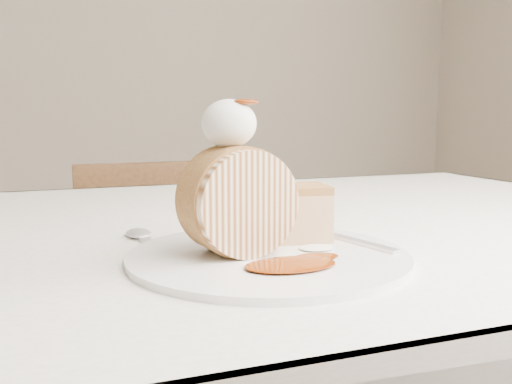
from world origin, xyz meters
name	(u,v)px	position (x,y,z in m)	size (l,w,h in m)	color
table	(249,282)	(0.00, 0.20, 0.66)	(1.40, 0.90, 0.75)	white
chair_far	(151,290)	(-0.03, 0.88, 0.45)	(0.37, 0.37, 0.79)	brown
plate	(268,256)	(-0.05, -0.01, 0.75)	(0.30, 0.30, 0.01)	white
roulade_slice	(238,202)	(-0.08, 0.00, 0.81)	(0.11, 0.11, 0.06)	beige
cake_chunk	(298,216)	(0.00, 0.04, 0.78)	(0.07, 0.06, 0.05)	#A7763F
whipped_cream	(229,123)	(-0.09, 0.01, 0.89)	(0.06, 0.06, 0.05)	white
caramel_drizzle	(246,96)	(-0.07, 0.00, 0.92)	(0.03, 0.02, 0.01)	#6E2504
caramel_pool	(290,264)	(-0.05, -0.07, 0.76)	(0.09, 0.06, 0.00)	#6E2504
fork	(355,241)	(0.06, 0.00, 0.76)	(0.02, 0.17, 0.00)	silver
spoon	(162,251)	(-0.15, 0.06, 0.75)	(0.03, 0.18, 0.00)	silver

